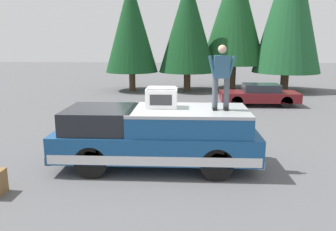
{
  "coord_description": "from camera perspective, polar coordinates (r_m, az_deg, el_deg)",
  "views": [
    {
      "loc": [
        -9.08,
        -0.95,
        3.46
      ],
      "look_at": [
        0.44,
        -0.48,
        1.35
      ],
      "focal_mm": 36.52,
      "sensor_mm": 36.0,
      "label": 1
    }
  ],
  "objects": [
    {
      "name": "conifer_far_left",
      "position": [
        25.14,
        19.72,
        17.25
      ],
      "size": [
        4.54,
        4.54,
        10.44
      ],
      "color": "#4C3826",
      "rests_on": "ground"
    },
    {
      "name": "conifer_center_right",
      "position": [
        23.89,
        -6.18,
        14.67
      ],
      "size": [
        3.56,
        3.56,
        7.51
      ],
      "color": "#4C3826",
      "rests_on": "ground"
    },
    {
      "name": "conifer_left",
      "position": [
        25.38,
        11.05,
        16.79
      ],
      "size": [
        4.52,
        4.52,
        9.21
      ],
      "color": "#4C3826",
      "rests_on": "ground"
    },
    {
      "name": "pickup_truck",
      "position": [
        9.41,
        -1.94,
        -3.48
      ],
      "size": [
        2.01,
        5.54,
        1.65
      ],
      "color": "navy",
      "rests_on": "ground"
    },
    {
      "name": "person_on_truck_bed",
      "position": [
        9.04,
        8.9,
        6.57
      ],
      "size": [
        0.29,
        0.72,
        1.69
      ],
      "color": "#4C515B",
      "rests_on": "pickup_truck"
    },
    {
      "name": "compressor_unit",
      "position": [
        9.34,
        -1.07,
        3.03
      ],
      "size": [
        0.65,
        0.84,
        0.56
      ],
      "color": "silver",
      "rests_on": "pickup_truck"
    },
    {
      "name": "ground_plane",
      "position": [
        9.76,
        -2.96,
        -8.3
      ],
      "size": [
        90.0,
        90.0,
        0.0
      ],
      "primitive_type": "plane",
      "color": "#565659"
    },
    {
      "name": "conifer_center_left",
      "position": [
        23.8,
        3.33,
        14.96
      ],
      "size": [
        3.9,
        3.9,
        7.7
      ],
      "color": "#4C3826",
      "rests_on": "ground"
    },
    {
      "name": "parked_car_maroon",
      "position": [
        19.04,
        15.01,
        3.36
      ],
      "size": [
        1.64,
        4.1,
        1.16
      ],
      "color": "maroon",
      "rests_on": "ground"
    }
  ]
}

